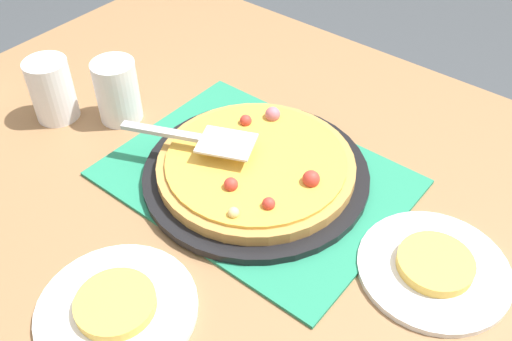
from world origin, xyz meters
name	(u,v)px	position (x,y,z in m)	size (l,w,h in m)	color
dining_table	(256,223)	(0.00, 0.00, 0.64)	(1.40, 1.00, 0.75)	olive
placemat	(256,178)	(0.00, 0.00, 0.75)	(0.48, 0.36, 0.01)	#237F5B
pizza_pan	(256,174)	(0.00, 0.00, 0.76)	(0.38, 0.38, 0.01)	black
pizza	(256,165)	(0.00, 0.00, 0.78)	(0.33, 0.33, 0.05)	#B78442
plate_near_left	(117,309)	(-0.02, 0.32, 0.76)	(0.22, 0.22, 0.01)	white
plate_far_right	(433,269)	(-0.32, -0.01, 0.76)	(0.22, 0.22, 0.01)	white
served_slice_left	(115,304)	(-0.02, 0.32, 0.77)	(0.11, 0.11, 0.02)	#EAB747
served_slice_right	(435,263)	(-0.32, -0.01, 0.77)	(0.11, 0.11, 0.02)	#EAB747
cup_near	(117,91)	(0.31, 0.02, 0.81)	(0.08, 0.08, 0.12)	white
cup_corner	(52,90)	(0.41, 0.10, 0.81)	(0.08, 0.08, 0.12)	white
pizza_server	(199,138)	(0.09, 0.04, 0.82)	(0.23, 0.13, 0.01)	silver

